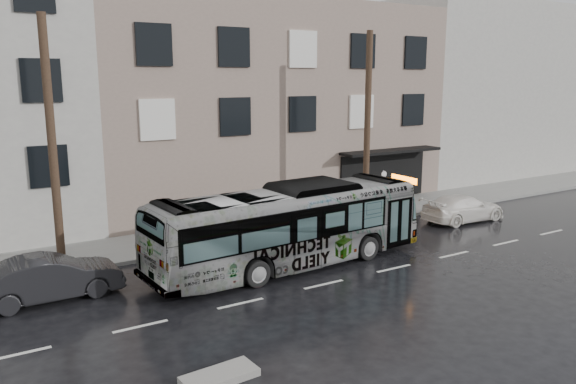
% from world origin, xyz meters
% --- Properties ---
extents(ground, '(120.00, 120.00, 0.00)m').
position_xyz_m(ground, '(0.00, 0.00, 0.00)').
color(ground, black).
rests_on(ground, ground).
extents(sidewalk, '(90.00, 3.60, 0.15)m').
position_xyz_m(sidewalk, '(0.00, 4.90, 0.07)').
color(sidewalk, gray).
rests_on(sidewalk, ground).
extents(building_taupe, '(20.00, 12.00, 11.00)m').
position_xyz_m(building_taupe, '(5.00, 12.70, 5.50)').
color(building_taupe, gray).
rests_on(building_taupe, ground).
extents(building_filler, '(18.00, 12.00, 12.00)m').
position_xyz_m(building_filler, '(24.00, 12.70, 6.00)').
color(building_filler, '#B5B3AB').
rests_on(building_filler, ground).
extents(utility_pole_front, '(0.30, 0.30, 9.00)m').
position_xyz_m(utility_pole_front, '(6.50, 3.30, 4.65)').
color(utility_pole_front, '#443122').
rests_on(utility_pole_front, sidewalk).
extents(utility_pole_rear, '(0.30, 0.30, 9.00)m').
position_xyz_m(utility_pole_rear, '(-7.50, 3.30, 4.65)').
color(utility_pole_rear, '#443122').
rests_on(utility_pole_rear, sidewalk).
extents(sign_post, '(0.06, 0.06, 2.40)m').
position_xyz_m(sign_post, '(7.60, 3.30, 1.35)').
color(sign_post, slate).
rests_on(sign_post, sidewalk).
extents(bus, '(11.27, 3.31, 3.10)m').
position_xyz_m(bus, '(-0.00, -0.23, 1.55)').
color(bus, '#B2B2B2').
rests_on(bus, ground).
extents(white_sedan, '(4.59, 1.99, 1.32)m').
position_xyz_m(white_sedan, '(10.96, 1.12, 0.66)').
color(white_sedan, white).
rests_on(white_sedan, ground).
extents(dark_sedan, '(4.44, 1.66, 1.45)m').
position_xyz_m(dark_sedan, '(-8.23, 0.97, 0.73)').
color(dark_sedan, black).
rests_on(dark_sedan, ground).
extents(slush_pile, '(1.85, 0.92, 0.18)m').
position_xyz_m(slush_pile, '(-5.68, -6.35, 0.09)').
color(slush_pile, '#9B9A93').
rests_on(slush_pile, ground).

